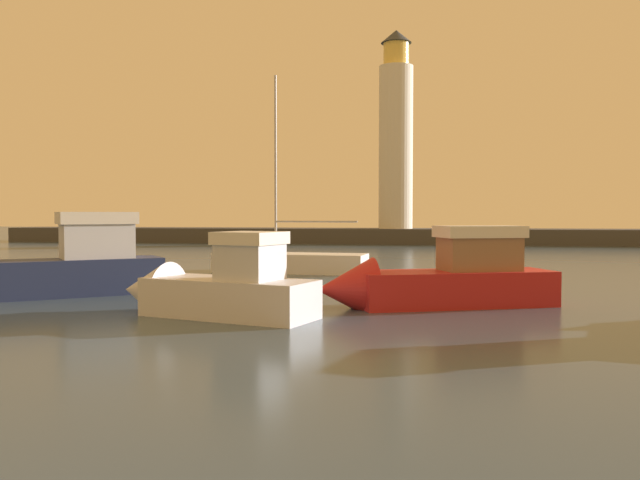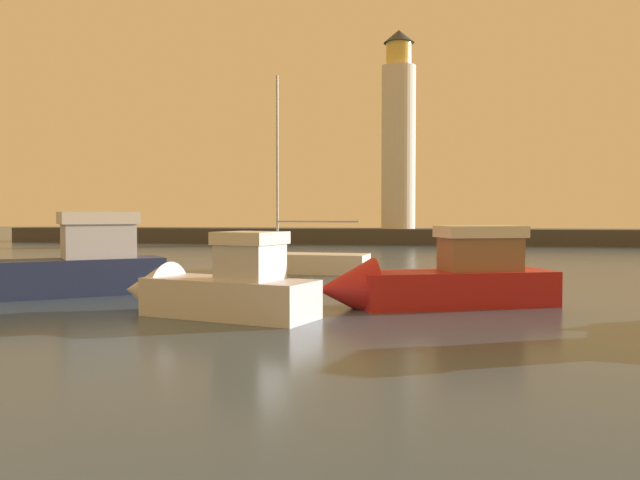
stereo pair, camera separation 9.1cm
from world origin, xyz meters
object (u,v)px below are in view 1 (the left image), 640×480
(motorboat_3, at_px, (58,268))
(sailboat_moored, at_px, (290,262))
(motorboat_1, at_px, (207,289))
(lighthouse, at_px, (396,135))
(motorboat_2, at_px, (432,280))

(motorboat_3, bearing_deg, sailboat_moored, 61.07)
(motorboat_1, relative_size, motorboat_3, 0.94)
(motorboat_1, bearing_deg, lighthouse, 87.34)
(motorboat_1, distance_m, motorboat_2, 6.95)
(lighthouse, bearing_deg, motorboat_3, -101.36)
(motorboat_1, distance_m, motorboat_3, 7.53)
(motorboat_1, distance_m, sailboat_moored, 14.16)
(motorboat_1, height_order, motorboat_3, motorboat_3)
(lighthouse, xyz_separation_m, sailboat_moored, (-3.00, -33.79, -10.17))
(lighthouse, height_order, sailboat_moored, lighthouse)
(lighthouse, distance_m, motorboat_1, 48.99)
(motorboat_1, bearing_deg, motorboat_2, 25.43)
(lighthouse, height_order, motorboat_2, lighthouse)
(motorboat_2, bearing_deg, lighthouse, 95.14)
(lighthouse, xyz_separation_m, motorboat_2, (4.05, -44.94, -9.86))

